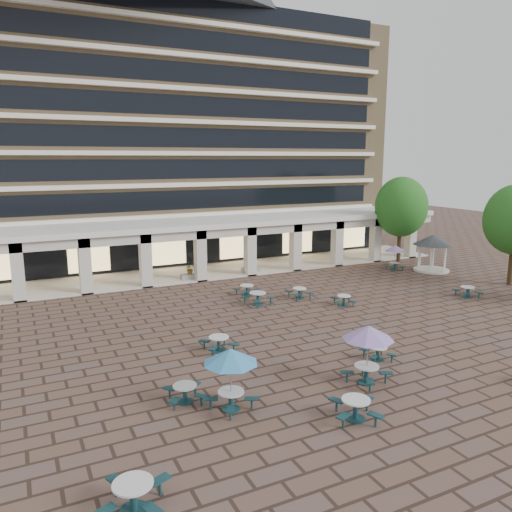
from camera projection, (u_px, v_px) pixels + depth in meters
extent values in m
plane|color=brown|center=(310.00, 324.00, 28.51)|extent=(120.00, 120.00, 0.00)
cube|color=#A3855C|center=(173.00, 140.00, 48.84)|extent=(40.00, 15.00, 22.00)
cube|color=silver|center=(202.00, 214.00, 43.27)|extent=(36.80, 0.50, 0.35)
cube|color=black|center=(200.00, 199.00, 43.23)|extent=(35.20, 0.05, 1.60)
cube|color=silver|center=(201.00, 184.00, 42.77)|extent=(36.80, 0.50, 0.35)
cube|color=black|center=(200.00, 169.00, 42.72)|extent=(35.20, 0.05, 1.60)
cube|color=silver|center=(200.00, 153.00, 42.27)|extent=(36.80, 0.50, 0.35)
cube|color=black|center=(199.00, 138.00, 42.22)|extent=(35.20, 0.05, 1.60)
cube|color=silver|center=(200.00, 122.00, 41.76)|extent=(36.80, 0.50, 0.35)
cube|color=black|center=(198.00, 106.00, 41.71)|extent=(35.20, 0.05, 1.60)
cube|color=silver|center=(199.00, 89.00, 41.26)|extent=(36.80, 0.50, 0.35)
cube|color=black|center=(198.00, 73.00, 41.21)|extent=(35.20, 0.05, 1.60)
cube|color=silver|center=(198.00, 56.00, 40.76)|extent=(36.80, 0.50, 0.35)
cube|color=black|center=(197.00, 40.00, 40.71)|extent=(35.20, 0.05, 1.60)
cube|color=silver|center=(198.00, 22.00, 40.25)|extent=(36.80, 0.50, 0.35)
cube|color=black|center=(196.00, 5.00, 40.20)|extent=(35.20, 0.05, 1.60)
cube|color=white|center=(213.00, 221.00, 40.91)|extent=(42.00, 6.60, 0.40)
cube|color=beige|center=(227.00, 231.00, 38.49)|extent=(42.00, 0.30, 0.90)
cube|color=black|center=(202.00, 245.00, 43.75)|extent=(38.00, 0.15, 3.20)
cube|color=beige|center=(214.00, 271.00, 41.71)|extent=(42.00, 6.00, 0.12)
cube|color=beige|center=(18.00, 272.00, 32.66)|extent=(0.80, 0.80, 4.00)
cube|color=beige|center=(85.00, 266.00, 34.49)|extent=(0.80, 0.80, 4.00)
cube|color=beige|center=(146.00, 260.00, 36.31)|extent=(0.80, 0.80, 4.00)
cube|color=beige|center=(200.00, 255.00, 38.14)|extent=(0.80, 0.80, 4.00)
cube|color=beige|center=(250.00, 251.00, 39.96)|extent=(0.80, 0.80, 4.00)
cube|color=beige|center=(295.00, 247.00, 41.78)|extent=(0.80, 0.80, 4.00)
cube|color=beige|center=(337.00, 243.00, 43.61)|extent=(0.80, 0.80, 4.00)
cube|color=beige|center=(375.00, 240.00, 45.43)|extent=(0.80, 0.80, 4.00)
cube|color=beige|center=(411.00, 236.00, 47.26)|extent=(0.80, 0.80, 4.00)
cube|color=#FFD88C|center=(89.00, 257.00, 39.51)|extent=(3.20, 0.08, 2.40)
cube|color=#FFD88C|center=(168.00, 251.00, 42.28)|extent=(3.20, 0.08, 2.40)
cube|color=#FFD88C|center=(236.00, 245.00, 45.04)|extent=(3.20, 0.08, 2.40)
cube|color=#FFD88C|center=(297.00, 240.00, 47.81)|extent=(3.20, 0.08, 2.40)
cube|color=#FFD88C|center=(352.00, 235.00, 50.57)|extent=(3.20, 0.08, 2.40)
cylinder|color=#163F43|center=(134.00, 510.00, 13.42)|extent=(0.77, 0.77, 0.04)
cylinder|color=#163F43|center=(134.00, 499.00, 13.36)|extent=(0.20, 0.20, 0.73)
cylinder|color=silver|center=(133.00, 484.00, 13.27)|extent=(1.10, 1.10, 0.06)
cube|color=#163F43|center=(160.00, 480.00, 13.95)|extent=(0.68, 0.51, 0.06)
cylinder|color=#163F43|center=(160.00, 488.00, 14.00)|extent=(0.09, 0.09, 0.46)
cube|color=#163F43|center=(116.00, 481.00, 13.91)|extent=(0.51, 0.68, 0.06)
cylinder|color=#163F43|center=(116.00, 489.00, 13.96)|extent=(0.09, 0.09, 0.46)
cube|color=#163F43|center=(104.00, 511.00, 12.71)|extent=(0.68, 0.51, 0.06)
cube|color=#163F43|center=(152.00, 510.00, 12.76)|extent=(0.51, 0.68, 0.06)
cylinder|color=#163F43|center=(355.00, 419.00, 18.12)|extent=(0.73, 0.73, 0.04)
cylinder|color=#163F43|center=(356.00, 410.00, 18.06)|extent=(0.19, 0.19, 0.69)
cylinder|color=silver|center=(356.00, 400.00, 17.97)|extent=(1.04, 1.04, 0.05)
cube|color=#163F43|center=(367.00, 400.00, 18.62)|extent=(0.64, 0.48, 0.05)
cylinder|color=#163F43|center=(367.00, 405.00, 18.67)|extent=(0.08, 0.08, 0.44)
cube|color=#163F43|center=(337.00, 400.00, 18.57)|extent=(0.48, 0.64, 0.05)
cylinder|color=#163F43|center=(336.00, 406.00, 18.62)|extent=(0.08, 0.08, 0.44)
cube|color=#163F43|center=(343.00, 416.00, 17.44)|extent=(0.64, 0.48, 0.05)
cylinder|color=#163F43|center=(343.00, 422.00, 17.49)|extent=(0.08, 0.08, 0.44)
cube|color=#163F43|center=(376.00, 415.00, 17.50)|extent=(0.48, 0.64, 0.05)
cylinder|color=#163F43|center=(376.00, 421.00, 17.54)|extent=(0.08, 0.08, 0.44)
cylinder|color=#163F43|center=(377.00, 359.00, 23.45)|extent=(0.60, 0.60, 0.03)
cylinder|color=#163F43|center=(378.00, 354.00, 23.40)|extent=(0.15, 0.15, 0.56)
cylinder|color=silver|center=(378.00, 347.00, 23.34)|extent=(0.85, 0.85, 0.04)
cube|color=#163F43|center=(382.00, 348.00, 23.95)|extent=(0.52, 0.46, 0.04)
cylinder|color=#163F43|center=(381.00, 351.00, 23.99)|extent=(0.07, 0.07, 0.36)
cube|color=#163F43|center=(364.00, 350.00, 23.70)|extent=(0.46, 0.52, 0.04)
cylinder|color=#163F43|center=(364.00, 353.00, 23.74)|extent=(0.07, 0.07, 0.36)
cube|color=#163F43|center=(374.00, 357.00, 22.81)|extent=(0.52, 0.46, 0.04)
cylinder|color=#163F43|center=(374.00, 361.00, 22.85)|extent=(0.07, 0.07, 0.36)
cube|color=#163F43|center=(392.00, 355.00, 23.07)|extent=(0.46, 0.52, 0.04)
cylinder|color=#163F43|center=(392.00, 359.00, 23.11)|extent=(0.07, 0.07, 0.36)
cylinder|color=#163F43|center=(231.00, 409.00, 18.81)|extent=(0.70, 0.70, 0.04)
cylinder|color=#163F43|center=(231.00, 401.00, 18.75)|extent=(0.18, 0.18, 0.66)
cylinder|color=silver|center=(231.00, 392.00, 18.67)|extent=(1.00, 1.00, 0.05)
cube|color=#163F43|center=(232.00, 389.00, 19.49)|extent=(0.49, 0.61, 0.05)
cylinder|color=#163F43|center=(232.00, 395.00, 19.53)|extent=(0.08, 0.08, 0.42)
cube|color=#163F43|center=(210.00, 399.00, 18.72)|extent=(0.61, 0.49, 0.05)
cylinder|color=#163F43|center=(210.00, 405.00, 18.76)|extent=(0.08, 0.08, 0.42)
cube|color=#163F43|center=(230.00, 409.00, 17.97)|extent=(0.49, 0.61, 0.05)
cylinder|color=#163F43|center=(230.00, 415.00, 18.01)|extent=(0.08, 0.08, 0.42)
cube|color=#163F43|center=(252.00, 399.00, 18.74)|extent=(0.61, 0.49, 0.05)
cylinder|color=#163F43|center=(252.00, 404.00, 18.78)|extent=(0.08, 0.08, 0.42)
cylinder|color=gray|center=(231.00, 380.00, 18.58)|extent=(0.05, 0.05, 2.39)
cone|color=teal|center=(231.00, 356.00, 18.40)|extent=(2.09, 2.09, 0.55)
cylinder|color=#163F43|center=(185.00, 402.00, 19.39)|extent=(0.65, 0.65, 0.04)
cylinder|color=#163F43|center=(185.00, 395.00, 19.33)|extent=(0.17, 0.17, 0.62)
cylinder|color=silver|center=(185.00, 386.00, 19.26)|extent=(0.93, 0.93, 0.05)
cube|color=#163F43|center=(195.00, 385.00, 19.96)|extent=(0.56, 0.52, 0.05)
cylinder|color=#163F43|center=(195.00, 390.00, 20.00)|extent=(0.07, 0.07, 0.39)
cube|color=#163F43|center=(169.00, 389.00, 19.62)|extent=(0.52, 0.56, 0.05)
cylinder|color=#163F43|center=(170.00, 394.00, 19.66)|extent=(0.07, 0.07, 0.39)
cube|color=#163F43|center=(174.00, 400.00, 18.67)|extent=(0.56, 0.52, 0.05)
cylinder|color=#163F43|center=(174.00, 406.00, 18.71)|extent=(0.07, 0.07, 0.39)
cube|color=#163F43|center=(201.00, 396.00, 19.01)|extent=(0.52, 0.56, 0.05)
cylinder|color=#163F43|center=(201.00, 401.00, 19.05)|extent=(0.07, 0.07, 0.39)
cylinder|color=#163F43|center=(366.00, 382.00, 21.04)|extent=(0.73, 0.73, 0.04)
cylinder|color=#163F43|center=(366.00, 375.00, 20.98)|extent=(0.19, 0.19, 0.68)
cylinder|color=silver|center=(367.00, 366.00, 20.90)|extent=(1.04, 1.04, 0.05)
cube|color=#163F43|center=(363.00, 365.00, 21.75)|extent=(0.52, 0.64, 0.05)
cylinder|color=#163F43|center=(363.00, 370.00, 21.80)|extent=(0.08, 0.08, 0.44)
cube|color=#163F43|center=(347.00, 372.00, 20.99)|extent=(0.64, 0.52, 0.05)
cylinder|color=#163F43|center=(347.00, 378.00, 21.03)|extent=(0.08, 0.08, 0.44)
cube|color=#163F43|center=(370.00, 381.00, 20.17)|extent=(0.52, 0.64, 0.05)
cylinder|color=#163F43|center=(370.00, 387.00, 20.21)|extent=(0.08, 0.08, 0.44)
cube|color=#163F43|center=(386.00, 373.00, 20.93)|extent=(0.64, 0.52, 0.05)
cylinder|color=#163F43|center=(386.00, 378.00, 20.98)|extent=(0.08, 0.08, 0.44)
cylinder|color=gray|center=(367.00, 355.00, 20.81)|extent=(0.05, 0.05, 2.49)
cone|color=#8C70B8|center=(368.00, 333.00, 20.62)|extent=(2.18, 2.18, 0.57)
cylinder|color=#163F43|center=(467.00, 297.00, 34.03)|extent=(0.66, 0.66, 0.04)
cylinder|color=#163F43|center=(467.00, 292.00, 33.98)|extent=(0.17, 0.17, 0.62)
cylinder|color=silver|center=(468.00, 287.00, 33.90)|extent=(0.94, 0.94, 0.05)
cube|color=#163F43|center=(469.00, 289.00, 34.57)|extent=(0.58, 0.50, 0.05)
cylinder|color=#163F43|center=(469.00, 292.00, 34.62)|extent=(0.08, 0.08, 0.40)
cube|color=#163F43|center=(456.00, 290.00, 34.33)|extent=(0.50, 0.58, 0.05)
cylinder|color=#163F43|center=(456.00, 293.00, 34.37)|extent=(0.08, 0.08, 0.40)
cube|color=#163F43|center=(466.00, 293.00, 33.34)|extent=(0.58, 0.50, 0.05)
cylinder|color=#163F43|center=(465.00, 297.00, 33.38)|extent=(0.08, 0.08, 0.40)
cube|color=#163F43|center=(479.00, 292.00, 33.58)|extent=(0.50, 0.58, 0.05)
cylinder|color=#163F43|center=(479.00, 296.00, 33.63)|extent=(0.08, 0.08, 0.40)
cylinder|color=#163F43|center=(219.00, 351.00, 24.50)|extent=(0.69, 0.69, 0.04)
cylinder|color=#163F43|center=(219.00, 345.00, 24.44)|extent=(0.18, 0.18, 0.65)
cylinder|color=silver|center=(219.00, 337.00, 24.36)|extent=(0.99, 0.99, 0.05)
cube|color=#163F43|center=(224.00, 337.00, 25.14)|extent=(0.57, 0.59, 0.05)
cylinder|color=#163F43|center=(224.00, 342.00, 25.19)|extent=(0.08, 0.08, 0.42)
cube|color=#163F43|center=(204.00, 341.00, 24.64)|extent=(0.59, 0.57, 0.05)
cylinder|color=#163F43|center=(204.00, 345.00, 24.68)|extent=(0.08, 0.08, 0.42)
cube|color=#163F43|center=(213.00, 348.00, 23.69)|extent=(0.57, 0.59, 0.05)
cylinder|color=#163F43|center=(213.00, 353.00, 23.74)|extent=(0.08, 0.08, 0.42)
cube|color=#163F43|center=(234.00, 344.00, 24.20)|extent=(0.59, 0.57, 0.05)
cylinder|color=#163F43|center=(234.00, 349.00, 24.24)|extent=(0.08, 0.08, 0.42)
cylinder|color=#163F43|center=(299.00, 298.00, 33.71)|extent=(0.66, 0.66, 0.04)
cylinder|color=#163F43|center=(299.00, 294.00, 33.65)|extent=(0.17, 0.17, 0.62)
cylinder|color=silver|center=(300.00, 288.00, 33.58)|extent=(0.94, 0.94, 0.05)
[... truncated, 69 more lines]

